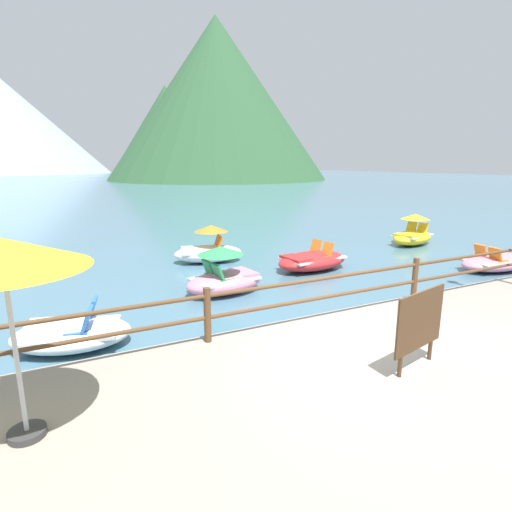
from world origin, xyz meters
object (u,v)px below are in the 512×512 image
object	(u,v)px
pedal_boat_0	(208,250)
pedal_boat_6	(495,262)
pedal_boat_1	(413,235)
pedal_boat_5	(71,334)
pedal_boat_2	(224,277)
pedal_boat_7	(312,260)
sign_board	(419,321)
beach_umbrella	(2,257)

from	to	relation	value
pedal_boat_0	pedal_boat_6	world-z (taller)	pedal_boat_0
pedal_boat_1	pedal_boat_5	world-z (taller)	pedal_boat_1
pedal_boat_2	pedal_boat_7	size ratio (longest dim) A/B	0.86
sign_board	pedal_boat_1	world-z (taller)	sign_board
pedal_boat_0	pedal_boat_1	distance (m)	8.68
pedal_boat_0	pedal_boat_6	bearing A→B (deg)	-33.12
pedal_boat_5	pedal_boat_6	world-z (taller)	pedal_boat_5
beach_umbrella	pedal_boat_2	distance (m)	6.82
pedal_boat_2	pedal_boat_0	bearing A→B (deg)	77.02
beach_umbrella	pedal_boat_0	xyz separation A→B (m)	(5.10, 8.28, -2.02)
pedal_boat_0	pedal_boat_2	world-z (taller)	pedal_boat_0
beach_umbrella	pedal_boat_5	bearing A→B (deg)	79.84
pedal_boat_7	pedal_boat_5	bearing A→B (deg)	-159.35
pedal_boat_5	pedal_boat_0	bearing A→B (deg)	48.52
pedal_boat_2	pedal_boat_7	bearing A→B (deg)	15.77
pedal_boat_1	pedal_boat_6	distance (m)	4.26
beach_umbrella	pedal_boat_6	distance (m)	13.46
pedal_boat_6	pedal_boat_7	bearing A→B (deg)	152.95
pedal_boat_2	pedal_boat_6	bearing A→B (deg)	-11.09
pedal_boat_0	pedal_boat_7	size ratio (longest dim) A/B	0.95
pedal_boat_2	pedal_boat_5	bearing A→B (deg)	-155.19
sign_board	pedal_boat_1	bearing A→B (deg)	43.24
pedal_boat_6	pedal_boat_7	size ratio (longest dim) A/B	0.95
sign_board	beach_umbrella	bearing A→B (deg)	171.16
beach_umbrella	pedal_boat_5	world-z (taller)	beach_umbrella
pedal_boat_5	sign_board	bearing A→B (deg)	-41.13
pedal_boat_2	pedal_boat_6	world-z (taller)	pedal_boat_2
pedal_boat_5	pedal_boat_6	bearing A→B (deg)	0.27
pedal_boat_1	pedal_boat_2	bearing A→B (deg)	-165.19
sign_board	pedal_boat_6	bearing A→B (deg)	27.02
pedal_boat_1	pedal_boat_6	xyz separation A→B (m)	(-0.85, -4.17, -0.17)
beach_umbrella	pedal_boat_1	world-z (taller)	beach_umbrella
pedal_boat_0	pedal_boat_2	bearing A→B (deg)	-102.98
pedal_boat_0	pedal_boat_5	xyz separation A→B (m)	(-4.54, -5.13, -0.16)
beach_umbrella	pedal_boat_1	size ratio (longest dim) A/B	0.88
pedal_boat_1	sign_board	bearing A→B (deg)	-136.76
pedal_boat_6	pedal_boat_1	bearing A→B (deg)	78.43
pedal_boat_1	pedal_boat_7	bearing A→B (deg)	-165.74
beach_umbrella	pedal_boat_0	world-z (taller)	beach_umbrella
beach_umbrella	pedal_boat_5	size ratio (longest dim) A/B	0.94
sign_board	pedal_boat_5	bearing A→B (deg)	138.87
pedal_boat_2	pedal_boat_6	size ratio (longest dim) A/B	0.90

